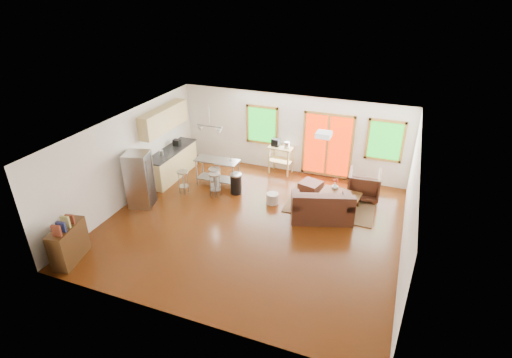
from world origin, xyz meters
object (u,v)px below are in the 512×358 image
(kitchen_cart, at_px, (280,150))
(coffee_table, at_px, (340,195))
(rug, at_px, (331,203))
(island, at_px, (217,168))
(refrigerator, at_px, (140,179))
(ottoman, at_px, (310,188))
(loveseat, at_px, (322,208))
(armchair, at_px, (364,183))

(kitchen_cart, bearing_deg, coffee_table, -33.66)
(coffee_table, bearing_deg, rug, 156.38)
(coffee_table, distance_m, island, 3.82)
(coffee_table, bearing_deg, kitchen_cart, 146.34)
(coffee_table, height_order, refrigerator, refrigerator)
(ottoman, distance_m, refrigerator, 4.96)
(loveseat, height_order, ottoman, loveseat)
(loveseat, height_order, kitchen_cart, kitchen_cart)
(island, height_order, kitchen_cart, kitchen_cart)
(loveseat, bearing_deg, armchair, 42.89)
(coffee_table, height_order, armchair, armchair)
(rug, xyz_separation_m, refrigerator, (-5.04, -1.99, 0.79))
(island, distance_m, kitchen_cart, 2.18)
(refrigerator, bearing_deg, coffee_table, 4.86)
(loveseat, height_order, island, same)
(ottoman, height_order, kitchen_cart, kitchen_cart)
(coffee_table, relative_size, refrigerator, 0.73)
(ottoman, bearing_deg, rug, -25.87)
(island, bearing_deg, refrigerator, -128.64)
(kitchen_cart, bearing_deg, island, -134.99)
(armchair, bearing_deg, ottoman, 8.67)
(island, xyz_separation_m, kitchen_cart, (1.54, 1.54, 0.21))
(loveseat, relative_size, armchair, 1.98)
(armchair, distance_m, island, 4.43)
(ottoman, bearing_deg, loveseat, -63.83)
(rug, relative_size, armchair, 2.66)
(loveseat, xyz_separation_m, kitchen_cart, (-1.92, 2.30, 0.46))
(coffee_table, xyz_separation_m, armchair, (0.54, 0.81, 0.08))
(coffee_table, xyz_separation_m, refrigerator, (-5.29, -1.88, 0.43))
(ottoman, bearing_deg, armchair, 13.30)
(rug, bearing_deg, ottoman, 154.13)
(loveseat, xyz_separation_m, refrigerator, (-4.94, -1.09, 0.46))
(armchair, height_order, ottoman, armchair)
(refrigerator, xyz_separation_m, island, (1.48, 1.85, -0.21))
(armchair, xyz_separation_m, kitchen_cart, (-2.81, 0.70, 0.34))
(rug, distance_m, kitchen_cart, 2.58)
(armchair, bearing_deg, coffee_table, 51.70)
(rug, distance_m, armchair, 1.15)
(armchair, relative_size, kitchen_cart, 0.78)
(loveseat, bearing_deg, coffee_table, 48.14)
(armchair, bearing_deg, refrigerator, 20.13)
(loveseat, distance_m, refrigerator, 5.08)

